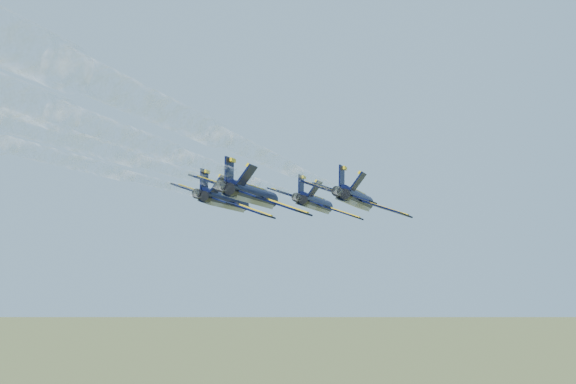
# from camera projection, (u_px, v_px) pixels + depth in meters

# --- Properties ---
(jet_lead) EXTENTS (14.17, 19.35, 5.71)m
(jet_lead) POSITION_uv_depth(u_px,v_px,m) (315.00, 203.00, 125.76)
(jet_lead) COLOR black
(jet_left) EXTENTS (14.17, 19.35, 5.71)m
(jet_left) POSITION_uv_depth(u_px,v_px,m) (225.00, 200.00, 114.97)
(jet_left) COLOR black
(jet_right) EXTENTS (14.17, 19.35, 5.71)m
(jet_right) POSITION_uv_depth(u_px,v_px,m) (356.00, 199.00, 109.08)
(jet_right) COLOR black
(jet_slot) EXTENTS (14.17, 19.35, 5.71)m
(jet_slot) POSITION_uv_depth(u_px,v_px,m) (252.00, 195.00, 97.94)
(jet_slot) COLOR black
(smoke_trail_lead) EXTENTS (15.09, 83.89, 2.99)m
(smoke_trail_lead) POSITION_uv_depth(u_px,v_px,m) (107.00, 174.00, 64.96)
(smoke_trail_lead) COLOR white
(smoke_trail_right) EXTENTS (15.09, 83.89, 2.99)m
(smoke_trail_right) POSITION_uv_depth(u_px,v_px,m) (127.00, 154.00, 48.28)
(smoke_trail_right) COLOR white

